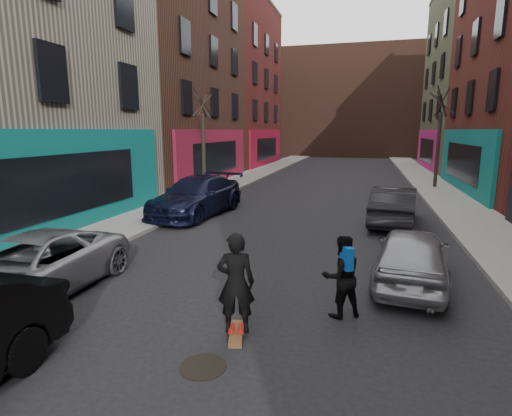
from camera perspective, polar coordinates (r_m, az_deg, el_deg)
The scene contains 14 objects.
sidewalk_left at distance 33.06m, azimuth 0.57°, elevation 5.15°, with size 2.50×84.00×0.13m, color gray.
sidewalk_right at distance 32.26m, azimuth 22.64°, elevation 4.16°, with size 2.50×84.00×0.13m, color gray.
buildings_left at distance 24.14m, azimuth -27.40°, elevation 21.33°, with size 12.00×56.00×16.50m, color maroon.
building_far at distance 57.96m, azimuth 13.57°, elevation 14.25°, with size 40.00×10.00×14.00m, color #47281E.
tree_left_far at distance 21.47m, azimuth -7.56°, elevation 10.74°, with size 2.00×2.00×6.50m, color black, non-canonical shape.
tree_right_far at distance 26.14m, azimuth 24.73°, elevation 10.21°, with size 2.00×2.00×6.80m, color black, non-canonical shape.
parked_left_far at distance 9.65m, azimuth -29.69°, elevation -7.40°, with size 2.14×4.64×1.29m, color gray.
parked_left_end at distance 16.66m, azimuth -8.47°, elevation 1.70°, with size 2.21×5.44×1.58m, color black.
parked_right_far at distance 9.79m, azimuth 21.32°, elevation -6.32°, with size 1.56×3.89×1.32m, color gray.
parked_right_end at distance 15.66m, azimuth 19.12°, elevation 0.31°, with size 1.50×4.29×1.41m, color black.
skateboard at distance 7.14m, azimuth -2.82°, elevation -17.46°, with size 0.22×0.80×0.10m, color brown.
skateboarder at distance 6.75m, azimuth -2.89°, elevation -10.63°, with size 0.63×0.41×1.73m, color black.
pedestrian at distance 7.69m, azimuth 12.09°, elevation -9.47°, with size 0.96×0.89×1.57m.
manhole at distance 6.43m, azimuth -7.57°, elevation -21.55°, with size 0.70×0.70×0.01m, color black.
Camera 1 is at (2.07, -1.81, 3.46)m, focal length 28.00 mm.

